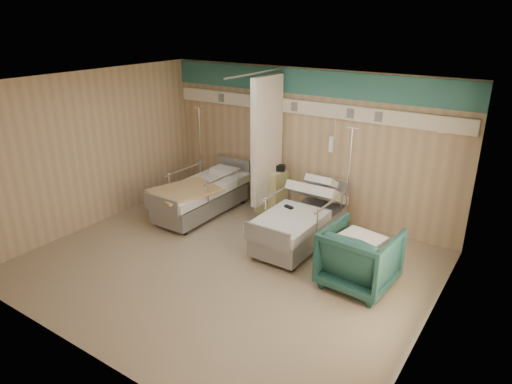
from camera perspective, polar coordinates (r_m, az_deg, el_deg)
ground at (r=7.29m, az=-3.72°, el=-9.07°), size 6.00×5.00×0.00m
room_walls at (r=6.76m, az=-2.99°, el=5.66°), size 6.04×5.04×2.82m
bed_right at (r=7.82m, az=5.55°, el=-4.29°), size 1.00×2.16×0.63m
bed_left at (r=8.97m, az=-6.86°, el=-0.88°), size 1.00×2.16×0.63m
bedside_cabinet at (r=9.02m, az=1.92°, el=0.15°), size 0.50×0.48×0.85m
visitor_armchair at (r=6.73m, az=12.83°, el=-7.98°), size 1.03×1.05×0.90m
waffle_blanket at (r=6.49m, az=13.09°, el=-4.33°), size 0.68×0.62×0.07m
iv_stand_right at (r=8.21m, az=11.14°, el=-2.66°), size 0.35×0.35×1.96m
iv_stand_left at (r=10.05m, az=-6.78°, el=2.04°), size 0.34×0.34×1.89m
call_remote at (r=7.72m, az=4.11°, el=-1.88°), size 0.17×0.11×0.04m
tan_blanket at (r=8.52m, az=-8.89°, el=0.21°), size 1.23×1.39×0.04m
toiletry_bag at (r=8.85m, az=2.91°, el=3.04°), size 0.25×0.20×0.12m
white_cup at (r=9.00m, az=1.51°, el=3.46°), size 0.13×0.13×0.14m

